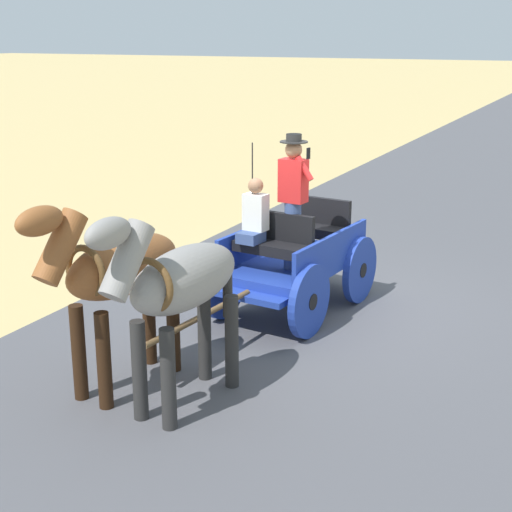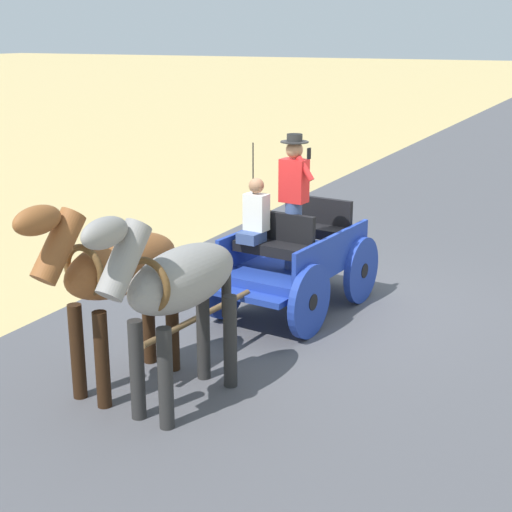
{
  "view_description": "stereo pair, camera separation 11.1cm",
  "coord_description": "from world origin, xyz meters",
  "views": [
    {
      "loc": [
        -3.54,
        9.55,
        3.74
      ],
      "look_at": [
        0.35,
        1.57,
        1.1
      ],
      "focal_mm": 52.98,
      "sensor_mm": 36.0,
      "label": 1
    },
    {
      "loc": [
        -3.64,
        9.5,
        3.74
      ],
      "look_at": [
        0.35,
        1.57,
        1.1
      ],
      "focal_mm": 52.98,
      "sensor_mm": 36.0,
      "label": 2
    }
  ],
  "objects": [
    {
      "name": "horse_drawn_carriage",
      "position": [
        0.36,
        0.46,
        0.82
      ],
      "size": [
        1.64,
        4.52,
        2.5
      ],
      "color": "#1E3899",
      "rests_on": "ground"
    },
    {
      "name": "ground_plane",
      "position": [
        0.0,
        0.0,
        0.0
      ],
      "size": [
        200.0,
        200.0,
        0.0
      ],
      "primitive_type": "plane",
      "color": "tan"
    },
    {
      "name": "road_surface",
      "position": [
        0.0,
        0.0,
        0.0
      ],
      "size": [
        6.58,
        160.0,
        0.01
      ],
      "primitive_type": "cube",
      "color": "#4C4C51",
      "rests_on": "ground"
    },
    {
      "name": "horse_off_side",
      "position": [
        1.07,
        3.43,
        1.32
      ],
      "size": [
        0.77,
        2.15,
        2.21
      ],
      "color": "brown",
      "rests_on": "ground"
    },
    {
      "name": "horse_near_side",
      "position": [
        0.26,
        3.51,
        1.32
      ],
      "size": [
        0.73,
        2.14,
        2.21
      ],
      "color": "gray",
      "rests_on": "ground"
    }
  ]
}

